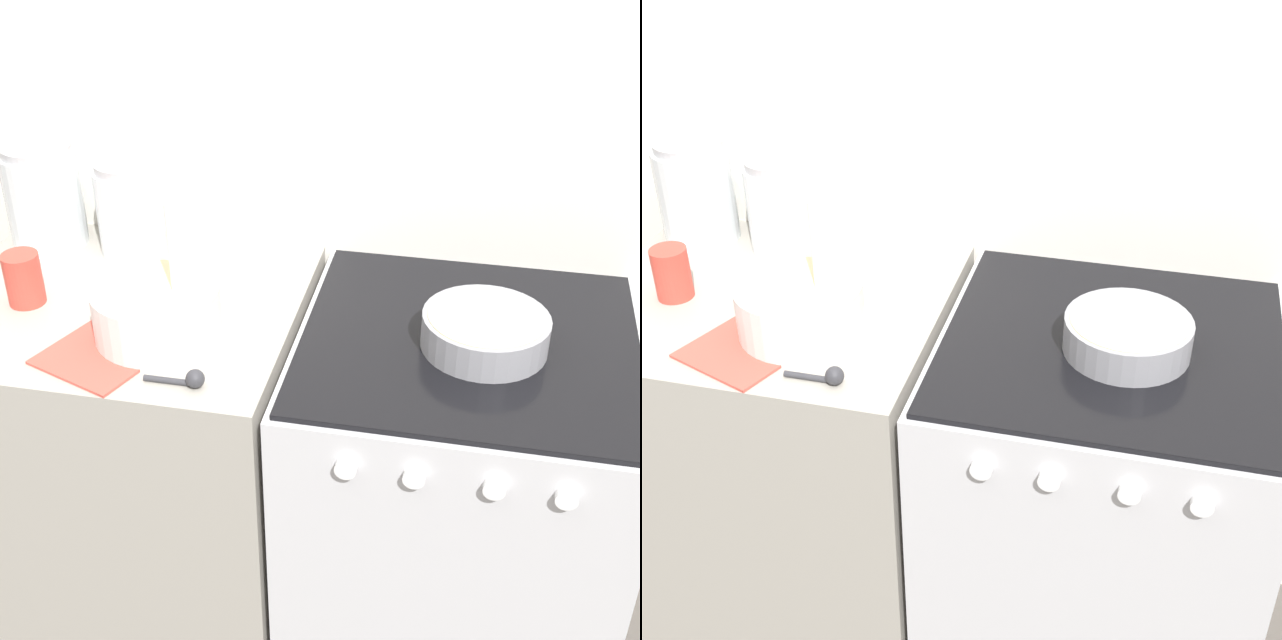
% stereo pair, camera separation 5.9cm
% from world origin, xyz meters
% --- Properties ---
extents(wall_back, '(4.54, 0.05, 2.40)m').
position_xyz_m(wall_back, '(0.00, 0.69, 1.20)').
color(wall_back, white).
rests_on(wall_back, ground_plane).
extents(countertop_cabinet, '(0.77, 0.67, 0.94)m').
position_xyz_m(countertop_cabinet, '(-0.38, 0.33, 0.47)').
color(countertop_cabinet, '#9E998E').
rests_on(countertop_cabinet, ground_plane).
extents(stove, '(0.69, 0.68, 0.94)m').
position_xyz_m(stove, '(0.36, 0.33, 0.47)').
color(stove, silver).
rests_on(stove, ground_plane).
extents(mixing_bowl, '(0.25, 0.25, 0.29)m').
position_xyz_m(mixing_bowl, '(-0.25, 0.22, 1.00)').
color(mixing_bowl, white).
rests_on(mixing_bowl, countertop_cabinet).
extents(baking_pan, '(0.25, 0.25, 0.07)m').
position_xyz_m(baking_pan, '(0.39, 0.31, 0.97)').
color(baking_pan, gray).
rests_on(baking_pan, stove).
extents(storage_jar_left, '(0.18, 0.18, 0.25)m').
position_xyz_m(storage_jar_left, '(-0.65, 0.56, 1.04)').
color(storage_jar_left, silver).
rests_on(storage_jar_left, countertop_cabinet).
extents(storage_jar_middle, '(0.15, 0.15, 0.22)m').
position_xyz_m(storage_jar_middle, '(-0.44, 0.56, 1.03)').
color(storage_jar_middle, silver).
rests_on(storage_jar_middle, countertop_cabinet).
extents(tin_can, '(0.08, 0.08, 0.11)m').
position_xyz_m(tin_can, '(-0.57, 0.29, 0.99)').
color(tin_can, '#CC3F33').
rests_on(tin_can, countertop_cabinet).
extents(recipe_page, '(0.28, 0.32, 0.01)m').
position_xyz_m(recipe_page, '(-0.33, 0.16, 0.94)').
color(recipe_page, '#CC4C3F').
rests_on(recipe_page, countertop_cabinet).
extents(measuring_spoon, '(0.12, 0.04, 0.04)m').
position_xyz_m(measuring_spoon, '(-0.14, 0.07, 0.95)').
color(measuring_spoon, '#333338').
rests_on(measuring_spoon, countertop_cabinet).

